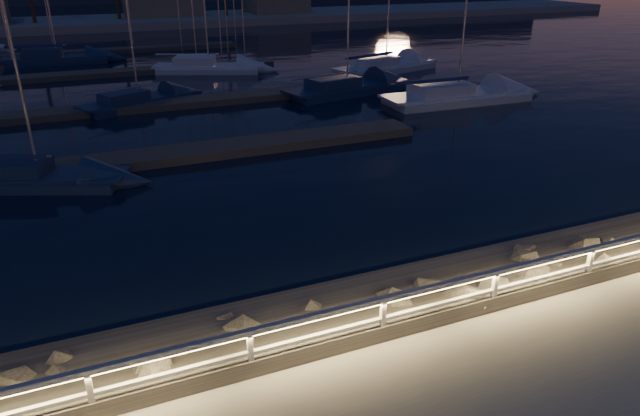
{
  "coord_description": "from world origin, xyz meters",
  "views": [
    {
      "loc": [
        -4.33,
        -9.05,
        7.74
      ],
      "look_at": [
        1.2,
        4.0,
        1.49
      ],
      "focal_mm": 32.0,
      "sensor_mm": 36.0,
      "label": 1
    }
  ],
  "objects_px": {
    "sailboat_k": "(206,66)",
    "sailboat_n": "(55,58)",
    "sailboat_g": "(136,100)",
    "sailboat_l": "(384,66)",
    "guard_rail": "(338,320)",
    "sailboat_h": "(344,87)",
    "sailboat_b": "(34,176)",
    "sailboat_d": "(454,95)"
  },
  "relations": [
    {
      "from": "sailboat_b",
      "to": "sailboat_h",
      "type": "xyz_separation_m",
      "value": [
        18.45,
        10.38,
        0.04
      ]
    },
    {
      "from": "sailboat_n",
      "to": "sailboat_g",
      "type": "bearing_deg",
      "value": -72.03
    },
    {
      "from": "guard_rail",
      "to": "sailboat_d",
      "type": "height_order",
      "value": "sailboat_d"
    },
    {
      "from": "sailboat_d",
      "to": "sailboat_l",
      "type": "relative_size",
      "value": 1.05
    },
    {
      "from": "sailboat_h",
      "to": "sailboat_d",
      "type": "bearing_deg",
      "value": -56.04
    },
    {
      "from": "sailboat_l",
      "to": "sailboat_k",
      "type": "bearing_deg",
      "value": 141.19
    },
    {
      "from": "sailboat_k",
      "to": "sailboat_n",
      "type": "bearing_deg",
      "value": 163.57
    },
    {
      "from": "sailboat_g",
      "to": "sailboat_h",
      "type": "bearing_deg",
      "value": -31.15
    },
    {
      "from": "guard_rail",
      "to": "sailboat_g",
      "type": "relative_size",
      "value": 3.56
    },
    {
      "from": "sailboat_n",
      "to": "sailboat_b",
      "type": "bearing_deg",
      "value": -87.02
    },
    {
      "from": "guard_rail",
      "to": "sailboat_k",
      "type": "distance_m",
      "value": 36.97
    },
    {
      "from": "guard_rail",
      "to": "sailboat_n",
      "type": "xyz_separation_m",
      "value": [
        -5.77,
        45.5,
        -0.9
      ]
    },
    {
      "from": "guard_rail",
      "to": "sailboat_h",
      "type": "relative_size",
      "value": 2.89
    },
    {
      "from": "sailboat_d",
      "to": "sailboat_n",
      "type": "xyz_separation_m",
      "value": [
        -23.02,
        25.22,
        0.01
      ]
    },
    {
      "from": "sailboat_g",
      "to": "sailboat_n",
      "type": "distance_m",
      "value": 19.24
    },
    {
      "from": "guard_rail",
      "to": "sailboat_n",
      "type": "distance_m",
      "value": 45.88
    },
    {
      "from": "sailboat_k",
      "to": "sailboat_l",
      "type": "distance_m",
      "value": 14.08
    },
    {
      "from": "sailboat_h",
      "to": "sailboat_n",
      "type": "distance_m",
      "value": 26.97
    },
    {
      "from": "guard_rail",
      "to": "sailboat_h",
      "type": "bearing_deg",
      "value": 64.54
    },
    {
      "from": "guard_rail",
      "to": "sailboat_k",
      "type": "xyz_separation_m",
      "value": [
        5.28,
        36.58,
        -0.93
      ]
    },
    {
      "from": "sailboat_l",
      "to": "guard_rail",
      "type": "bearing_deg",
      "value": -136.86
    },
    {
      "from": "sailboat_b",
      "to": "sailboat_d",
      "type": "bearing_deg",
      "value": 35.34
    },
    {
      "from": "guard_rail",
      "to": "sailboat_l",
      "type": "bearing_deg",
      "value": 59.63
    },
    {
      "from": "sailboat_k",
      "to": "sailboat_n",
      "type": "distance_m",
      "value": 14.2
    },
    {
      "from": "sailboat_h",
      "to": "sailboat_k",
      "type": "distance_m",
      "value": 13.2
    },
    {
      "from": "sailboat_h",
      "to": "sailboat_k",
      "type": "bearing_deg",
      "value": 108.01
    },
    {
      "from": "sailboat_g",
      "to": "sailboat_l",
      "type": "xyz_separation_m",
      "value": [
        19.5,
        4.42,
        0.05
      ]
    },
    {
      "from": "guard_rail",
      "to": "sailboat_l",
      "type": "relative_size",
      "value": 2.77
    },
    {
      "from": "sailboat_g",
      "to": "sailboat_k",
      "type": "bearing_deg",
      "value": 32.14
    },
    {
      "from": "guard_rail",
      "to": "sailboat_g",
      "type": "bearing_deg",
      "value": 92.55
    },
    {
      "from": "sailboat_b",
      "to": "sailboat_g",
      "type": "distance_m",
      "value": 13.06
    },
    {
      "from": "sailboat_n",
      "to": "sailboat_k",
      "type": "bearing_deg",
      "value": -34.72
    },
    {
      "from": "sailboat_g",
      "to": "sailboat_h",
      "type": "relative_size",
      "value": 0.81
    },
    {
      "from": "guard_rail",
      "to": "sailboat_h",
      "type": "distance_m",
      "value": 27.96
    },
    {
      "from": "sailboat_b",
      "to": "sailboat_k",
      "type": "bearing_deg",
      "value": 84.11
    },
    {
      "from": "sailboat_k",
      "to": "guard_rail",
      "type": "bearing_deg",
      "value": -75.69
    },
    {
      "from": "sailboat_g",
      "to": "guard_rail",
      "type": "bearing_deg",
      "value": -111.76
    },
    {
      "from": "sailboat_b",
      "to": "sailboat_k",
      "type": "xyz_separation_m",
      "value": [
        11.71,
        21.72,
        0.04
      ]
    },
    {
      "from": "sailboat_h",
      "to": "sailboat_n",
      "type": "xyz_separation_m",
      "value": [
        -17.78,
        20.27,
        0.03
      ]
    },
    {
      "from": "sailboat_l",
      "to": "sailboat_d",
      "type": "bearing_deg",
      "value": -111.94
    },
    {
      "from": "sailboat_g",
      "to": "sailboat_n",
      "type": "relative_size",
      "value": 0.84
    },
    {
      "from": "guard_rail",
      "to": "sailboat_k",
      "type": "height_order",
      "value": "sailboat_k"
    }
  ]
}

